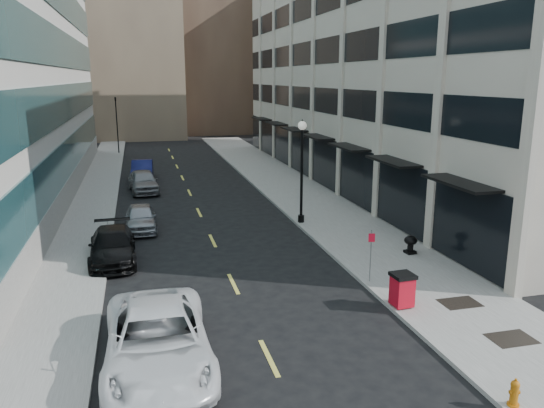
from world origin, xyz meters
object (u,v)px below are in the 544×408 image
lamppost (302,162)px  car_grey_sedan (143,181)px  urn_planter (411,243)px  sign_post (371,248)px  trash_bin (402,289)px  car_silver_sedan (141,217)px  car_blue_sedan (142,170)px  fire_hydrant (514,393)px  car_white_van (158,341)px  traffic_signal (115,101)px  car_black_pickup (113,246)px

lamppost → car_grey_sedan: bearing=127.3°
car_grey_sedan → lamppost: bearing=-57.9°
urn_planter → car_grey_sedan: bearing=123.7°
sign_post → trash_bin: bearing=-73.1°
car_silver_sedan → car_blue_sedan: (0.30, 15.16, 0.08)m
fire_hydrant → trash_bin: trash_bin is taller
car_white_van → car_grey_sedan: car_white_van is taller
traffic_signal → car_black_pickup: traffic_signal is taller
car_black_pickup → fire_hydrant: (10.10, -14.06, -0.21)m
car_grey_sedan → trash_bin: (8.60, -22.93, 0.00)m
car_grey_sedan → fire_hydrant: size_ratio=6.45×
car_white_van → car_blue_sedan: bearing=90.1°
car_grey_sedan → lamppost: lamppost is taller
car_blue_sedan → fire_hydrant: bearing=-73.3°
lamppost → sign_post: (-0.00, -9.29, -2.00)m
traffic_signal → car_white_van: (2.30, -45.82, -4.84)m
traffic_signal → car_silver_sedan: (2.00, -31.05, -5.02)m
sign_post → urn_planter: bearing=54.8°
car_blue_sedan → trash_bin: size_ratio=3.85×
traffic_signal → urn_planter: traffic_signal is taller
car_black_pickup → fire_hydrant: size_ratio=6.73×
traffic_signal → fire_hydrant: traffic_signal is taller
traffic_signal → lamppost: traffic_signal is taller
traffic_signal → fire_hydrant: bearing=-77.8°
car_grey_sedan → traffic_signal: bearing=91.0°
car_white_van → car_black_pickup: car_white_van is taller
car_grey_sedan → fire_hydrant: bearing=-78.9°
car_silver_sedan → car_black_pickup: bearing=-104.7°
traffic_signal → lamppost: 34.00m
traffic_signal → urn_planter: (14.10, -38.67, -5.06)m
traffic_signal → trash_bin: (10.90, -43.93, -4.90)m
car_blue_sedan → trash_bin: bearing=-70.2°
traffic_signal → trash_bin: 45.53m
car_silver_sedan → urn_planter: 14.30m
sign_post → lamppost: bearing=104.6°
traffic_signal → trash_bin: bearing=-76.1°
car_white_van → sign_post: (8.50, 4.36, 0.67)m
car_black_pickup → lamppost: lamppost is taller
car_grey_sedan → urn_planter: size_ratio=5.67×
lamppost → urn_planter: bearing=-63.1°
traffic_signal → car_blue_sedan: bearing=-81.8°
car_white_van → lamppost: bearing=58.2°
traffic_signal → car_silver_sedan: bearing=-86.3°
car_silver_sedan → urn_planter: bearing=-32.1°
traffic_signal → car_blue_sedan: 16.80m
car_black_pickup → fire_hydrant: 17.31m
car_black_pickup → car_blue_sedan: car_blue_sedan is taller
car_blue_sedan → fire_hydrant: size_ratio=6.45×
car_black_pickup → urn_planter: bearing=-13.0°
car_white_van → car_blue_sedan: (0.00, 29.93, -0.10)m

